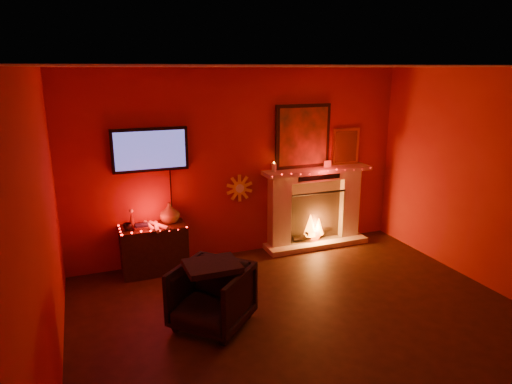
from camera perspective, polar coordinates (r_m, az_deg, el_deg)
room at (r=4.38m, az=9.30°, el=-2.76°), size 5.00×5.00×5.00m
fireplace at (r=7.09m, az=7.32°, el=-0.96°), size 1.72×0.40×2.18m
tv at (r=6.18m, az=-13.09°, el=5.14°), size 1.00×0.07×1.24m
sunburst_clock at (r=6.63m, az=-2.07°, el=0.48°), size 0.40×0.03×0.40m
console_table at (r=6.33m, az=-12.51°, el=-6.57°), size 0.86×0.52×0.94m
armchair at (r=4.99m, az=-5.56°, el=-12.86°), size 1.05×1.05×0.69m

